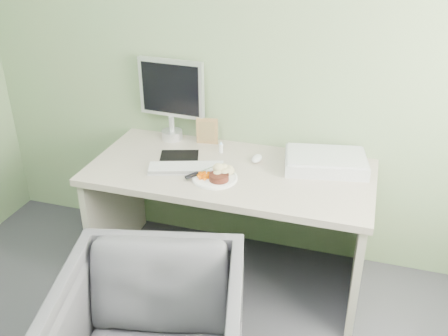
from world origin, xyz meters
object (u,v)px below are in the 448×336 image
(plate, at_px, (215,178))
(scanner, at_px, (326,162))
(monitor, at_px, (171,95))
(desk, at_px, (230,197))

(plate, bearing_deg, scanner, 29.31)
(plate, distance_m, monitor, 0.68)
(desk, distance_m, monitor, 0.74)
(desk, height_order, plate, plate)
(plate, relative_size, monitor, 0.49)
(desk, relative_size, plate, 6.46)
(plate, height_order, monitor, monitor)
(desk, bearing_deg, scanner, 19.08)
(scanner, height_order, monitor, monitor)
(plate, relative_size, scanner, 0.55)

